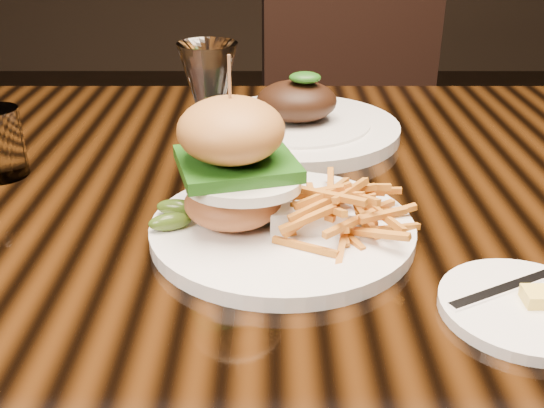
{
  "coord_description": "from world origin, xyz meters",
  "views": [
    {
      "loc": [
        -0.04,
        -0.64,
        1.05
      ],
      "look_at": [
        -0.04,
        -0.14,
        0.81
      ],
      "focal_mm": 42.0,
      "sensor_mm": 36.0,
      "label": 1
    }
  ],
  "objects_px": {
    "dining_table": "(306,255)",
    "chair_far": "(360,120)",
    "wine_glass": "(209,87)",
    "burger_plate": "(272,195)",
    "far_dish": "(296,123)"
  },
  "relations": [
    {
      "from": "dining_table",
      "to": "chair_far",
      "type": "relative_size",
      "value": 1.68
    },
    {
      "from": "wine_glass",
      "to": "chair_far",
      "type": "bearing_deg",
      "value": 72.12
    },
    {
      "from": "burger_plate",
      "to": "far_dish",
      "type": "bearing_deg",
      "value": 80.17
    },
    {
      "from": "burger_plate",
      "to": "chair_far",
      "type": "distance_m",
      "value": 1.04
    },
    {
      "from": "burger_plate",
      "to": "chair_far",
      "type": "xyz_separation_m",
      "value": [
        0.22,
        0.98,
        -0.26
      ]
    },
    {
      "from": "burger_plate",
      "to": "chair_far",
      "type": "relative_size",
      "value": 0.27
    },
    {
      "from": "dining_table",
      "to": "far_dish",
      "type": "height_order",
      "value": "far_dish"
    },
    {
      "from": "burger_plate",
      "to": "chair_far",
      "type": "height_order",
      "value": "chair_far"
    },
    {
      "from": "far_dish",
      "to": "chair_far",
      "type": "relative_size",
      "value": 0.3
    },
    {
      "from": "wine_glass",
      "to": "chair_far",
      "type": "xyz_separation_m",
      "value": [
        0.29,
        0.89,
        -0.33
      ]
    },
    {
      "from": "dining_table",
      "to": "far_dish",
      "type": "xyz_separation_m",
      "value": [
        -0.01,
        0.2,
        0.09
      ]
    },
    {
      "from": "far_dish",
      "to": "chair_far",
      "type": "bearing_deg",
      "value": 74.88
    },
    {
      "from": "dining_table",
      "to": "burger_plate",
      "type": "height_order",
      "value": "burger_plate"
    },
    {
      "from": "dining_table",
      "to": "far_dish",
      "type": "distance_m",
      "value": 0.22
    },
    {
      "from": "dining_table",
      "to": "wine_glass",
      "type": "xyz_separation_m",
      "value": [
        -0.11,
        0.0,
        0.2
      ]
    }
  ]
}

